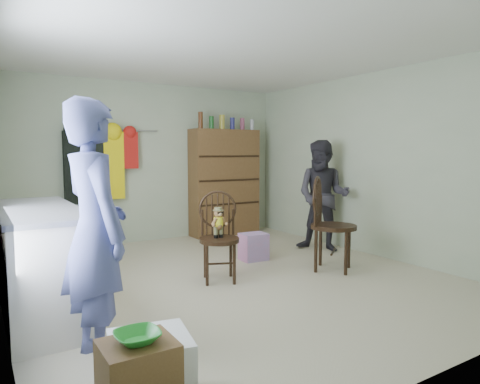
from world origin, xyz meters
TOP-DOWN VIEW (x-y plane):
  - ground_plane at (0.00, 0.00)m, footprint 5.00×5.00m
  - room_walls at (0.00, 0.53)m, footprint 5.00×5.00m
  - counter at (-1.95, 0.00)m, footprint 0.64×1.86m
  - bowl at (-1.78, -2.10)m, footprint 0.22×0.22m
  - plastic_tub at (-1.63, -1.87)m, footprint 0.50×0.48m
  - chair_front at (-0.14, 0.03)m, footprint 0.58×0.58m
  - chair_far at (1.18, -0.31)m, footprint 0.71×0.71m
  - striped_bag at (0.68, 0.55)m, footprint 0.35×0.28m
  - person_left at (-1.73, -1.14)m, footprint 0.50×0.69m
  - person_right at (1.84, 0.49)m, footprint 0.92×0.98m
  - dresser at (1.25, 2.30)m, footprint 1.20×0.39m
  - coat_rack at (-0.83, 2.38)m, footprint 1.42×0.12m

SIDE VIEW (x-z plane):
  - ground_plane at x=0.00m, z-range 0.00..0.00m
  - striped_bag at x=0.68m, z-range 0.00..0.35m
  - plastic_tub at x=-1.63m, z-range 0.00..0.41m
  - counter at x=-1.95m, z-range 0.00..0.94m
  - bowl at x=-1.78m, z-range 0.50..0.56m
  - chair_front at x=-0.14m, z-range 0.06..1.05m
  - chair_far at x=1.18m, z-range 0.04..1.18m
  - person_right at x=1.84m, z-range 0.00..1.59m
  - person_left at x=-1.73m, z-range 0.00..1.77m
  - dresser at x=1.25m, z-range -0.12..1.94m
  - coat_rack at x=-0.83m, z-range 0.70..1.80m
  - room_walls at x=0.00m, z-range -0.92..4.08m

